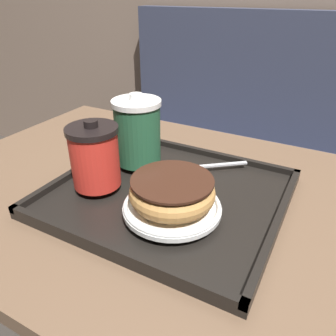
% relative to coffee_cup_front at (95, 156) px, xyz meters
% --- Properties ---
extents(booth_bench, '(1.76, 0.44, 1.00)m').
position_rel_coffee_cup_front_xyz_m(booth_bench, '(0.30, 0.94, -0.49)').
color(booth_bench, '#33384C').
rests_on(booth_bench, ground_plane).
extents(cafe_table, '(1.09, 0.67, 0.72)m').
position_rel_coffee_cup_front_xyz_m(cafe_table, '(0.15, 0.07, -0.23)').
color(cafe_table, brown).
rests_on(cafe_table, ground_plane).
extents(serving_tray, '(0.42, 0.37, 0.02)m').
position_rel_coffee_cup_front_xyz_m(serving_tray, '(0.12, 0.05, -0.07)').
color(serving_tray, black).
rests_on(serving_tray, cafe_table).
extents(coffee_cup_front, '(0.09, 0.09, 0.13)m').
position_rel_coffee_cup_front_xyz_m(coffee_cup_front, '(0.00, 0.00, 0.00)').
color(coffee_cup_front, red).
rests_on(coffee_cup_front, serving_tray).
extents(coffee_cup_rear, '(0.10, 0.10, 0.15)m').
position_rel_coffee_cup_front_xyz_m(coffee_cup_rear, '(0.02, 0.12, 0.01)').
color(coffee_cup_rear, '#235638').
rests_on(coffee_cup_rear, serving_tray).
extents(plate_with_chocolate_donut, '(0.16, 0.16, 0.01)m').
position_rel_coffee_cup_front_xyz_m(plate_with_chocolate_donut, '(0.16, -0.01, -0.05)').
color(plate_with_chocolate_donut, white).
rests_on(plate_with_chocolate_donut, serving_tray).
extents(donut_chocolate_glazed, '(0.14, 0.14, 0.05)m').
position_rel_coffee_cup_front_xyz_m(donut_chocolate_glazed, '(0.16, -0.01, -0.02)').
color(donut_chocolate_glazed, tan).
rests_on(donut_chocolate_glazed, plate_with_chocolate_donut).
extents(spoon, '(0.13, 0.11, 0.01)m').
position_rel_coffee_cup_front_xyz_m(spoon, '(0.13, 0.14, -0.05)').
color(spoon, silver).
rests_on(spoon, serving_tray).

